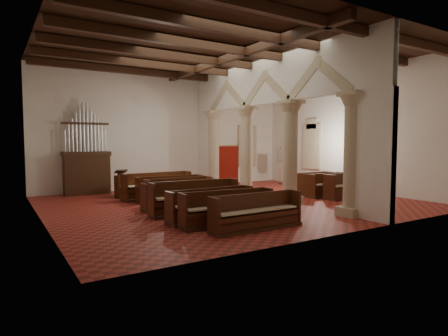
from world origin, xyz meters
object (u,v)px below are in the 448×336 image
at_px(pipe_organ, 87,165).
at_px(lectern, 121,185).
at_px(nave_pew_0, 257,217).
at_px(processional_banner, 281,171).
at_px(aisle_pew_0, 344,190).

bearing_deg(pipe_organ, lectern, -51.69).
xyz_separation_m(pipe_organ, lectern, (1.16, -1.46, -0.86)).
xyz_separation_m(pipe_organ, nave_pew_0, (2.52, -9.84, -1.04)).
xyz_separation_m(lectern, processional_banner, (9.30, -0.10, 0.26)).
xyz_separation_m(pipe_organ, processional_banner, (10.46, -1.56, -0.60)).
relative_size(lectern, nave_pew_0, 0.43).
xyz_separation_m(lectern, aisle_pew_0, (7.98, -5.81, -0.14)).
bearing_deg(pipe_organ, aisle_pew_0, -38.51).
relative_size(pipe_organ, aisle_pew_0, 2.23).
xyz_separation_m(nave_pew_0, aisle_pew_0, (6.61, 2.57, 0.03)).
distance_m(lectern, processional_banner, 9.31).
bearing_deg(processional_banner, lectern, -171.50).
bearing_deg(nave_pew_0, lectern, 98.23).
height_order(processional_banner, aisle_pew_0, processional_banner).
height_order(pipe_organ, aisle_pew_0, pipe_organ).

